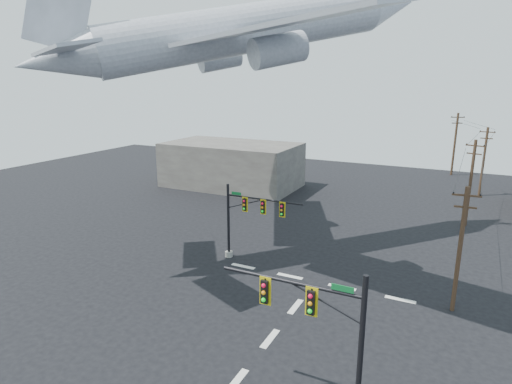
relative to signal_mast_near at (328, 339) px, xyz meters
The scene contains 11 objects.
ground 5.81m from the signal_mast_near, behind, with size 120.00×120.00×0.00m, color black.
lane_markings 7.89m from the signal_mast_near, 129.95° to the left, with size 14.00×21.20×0.01m.
signal_mast_near is the anchor object (origin of this frame).
signal_mast_far 17.03m from the signal_mast_near, 129.42° to the left, with size 6.73×0.69×6.25m.
utility_pole_a 12.96m from the signal_mast_near, 68.69° to the left, with size 1.64×0.27×8.18m.
utility_pole_b 31.14m from the signal_mast_near, 80.51° to the left, with size 1.72×0.68×8.77m.
utility_pole_c 44.98m from the signal_mast_near, 81.66° to the left, with size 1.78×0.40×8.73m.
utility_pole_d 56.59m from the signal_mast_near, 87.22° to the left, with size 1.93×0.72×9.57m.
power_lines 35.15m from the signal_mast_near, 81.56° to the left, with size 5.48×44.45×0.64m.
airliner 23.90m from the signal_mast_near, 127.66° to the left, with size 26.77×28.65×9.39m.
building_left 42.72m from the signal_mast_near, 124.96° to the left, with size 18.00×10.00×6.00m, color slate.
Camera 1 is at (8.81, -15.61, 14.29)m, focal length 30.00 mm.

